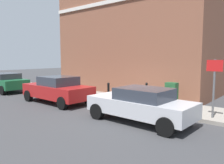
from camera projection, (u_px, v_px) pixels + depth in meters
name	position (u px, v px, depth m)	size (l,w,h in m)	color
ground	(130.00, 114.00, 9.96)	(80.00, 80.00, 0.00)	#38383A
sidewalk	(75.00, 93.00, 15.23)	(2.60, 30.00, 0.15)	gray
corner_building	(144.00, 29.00, 17.01)	(7.52, 11.19, 9.47)	brown
car_silver	(141.00, 104.00, 8.57)	(1.93, 4.23, 1.36)	#B7B7BC
car_red	(58.00, 89.00, 12.31)	(2.00, 4.32, 1.48)	maroon
car_green	(5.00, 82.00, 16.45)	(1.92, 4.33, 1.37)	#195933
utility_cabinet	(171.00, 95.00, 10.84)	(0.46, 0.61, 1.15)	#1E4C28
bollard_near_cabinet	(146.00, 91.00, 11.85)	(0.14, 0.14, 1.04)	black
bollard_far_kerb	(108.00, 92.00, 11.82)	(0.14, 0.14, 1.04)	black
street_sign	(214.00, 80.00, 8.57)	(0.08, 0.60, 2.30)	#59595B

